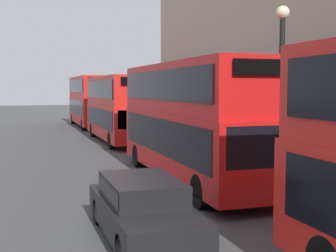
{
  "coord_description": "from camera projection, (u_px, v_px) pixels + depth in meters",
  "views": [
    {
      "loc": [
        -4.44,
        3.72,
        3.47
      ],
      "look_at": [
        0.48,
        19.17,
        2.14
      ],
      "focal_mm": 50.0,
      "sensor_mm": 36.0,
      "label": 1
    }
  ],
  "objects": [
    {
      "name": "bus_second_in_queue",
      "position": [
        192.0,
        117.0,
        17.14
      ],
      "size": [
        2.59,
        10.63,
        4.35
      ],
      "color": "red",
      "rests_on": "ground"
    },
    {
      "name": "bus_third_in_queue",
      "position": [
        118.0,
        106.0,
        29.9
      ],
      "size": [
        2.59,
        10.24,
        4.19
      ],
      "color": "red",
      "rests_on": "ground"
    },
    {
      "name": "pedestrian",
      "position": [
        126.0,
        121.0,
        37.71
      ],
      "size": [
        0.36,
        0.36,
        1.66
      ],
      "color": "#26262D",
      "rests_on": "ground"
    },
    {
      "name": "street_lamp",
      "position": [
        281.0,
        78.0,
        15.21
      ],
      "size": [
        0.44,
        0.44,
        6.11
      ],
      "color": "black",
      "rests_on": "ground"
    },
    {
      "name": "bus_trailing",
      "position": [
        90.0,
        99.0,
        41.73
      ],
      "size": [
        2.59,
        10.78,
        4.45
      ],
      "color": "red",
      "rests_on": "ground"
    },
    {
      "name": "car_hatchback",
      "position": [
        142.0,
        207.0,
        10.75
      ],
      "size": [
        1.77,
        4.61,
        1.39
      ],
      "color": "black",
      "rests_on": "ground"
    }
  ]
}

